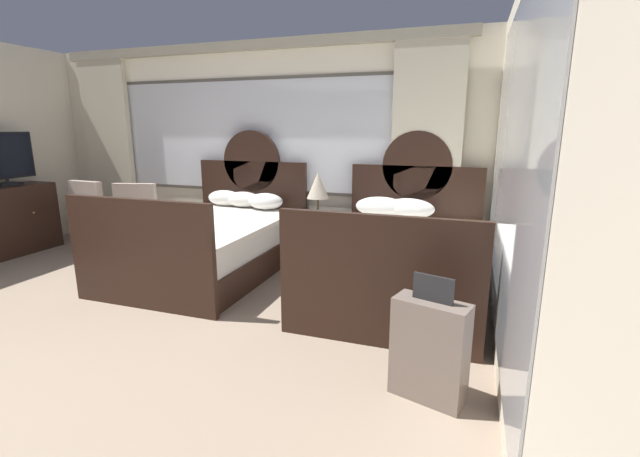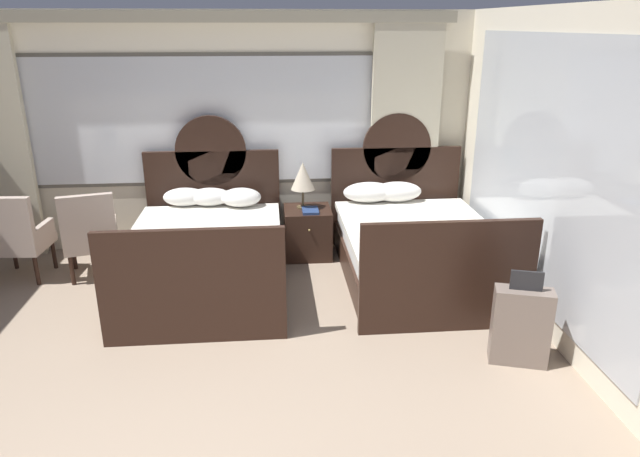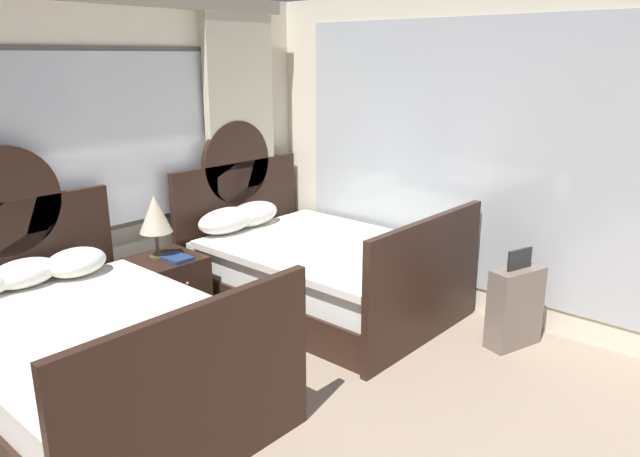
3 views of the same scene
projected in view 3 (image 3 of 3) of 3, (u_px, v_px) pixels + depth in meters
name	position (u px, v px, depth m)	size (l,w,h in m)	color
wall_right_mirror	(493.00, 160.00, 4.94)	(0.08, 4.74, 2.70)	beige
bed_near_window	(90.00, 354.00, 3.80)	(1.53, 2.23, 1.59)	black
bed_near_mirror	(315.00, 268.00, 5.34)	(1.53, 2.23, 1.59)	black
nightstand_between_beds	(169.00, 289.00, 5.04)	(0.53, 0.55, 0.56)	black
table_lamp_on_nightstand	(155.00, 215.00, 4.85)	(0.27, 0.27, 0.53)	brown
book_on_nightstand	(176.00, 258.00, 4.91)	(0.18, 0.26, 0.03)	navy
suitcase_on_floor	(515.00, 307.00, 4.59)	(0.48, 0.31, 0.79)	#75665B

